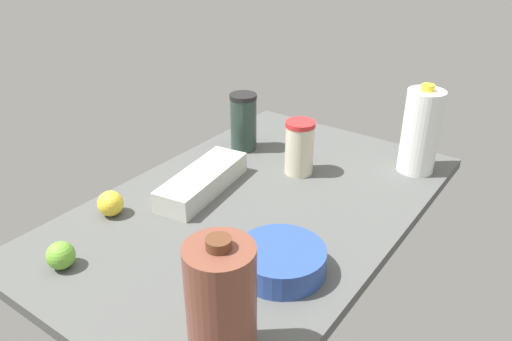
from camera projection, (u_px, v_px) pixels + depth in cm
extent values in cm
cube|color=#4E504E|center=(256.00, 208.00, 136.52)|extent=(120.00, 76.00, 3.00)
cylinder|color=#2A4998|center=(281.00, 260.00, 108.81)|extent=(19.74, 19.74, 5.97)
cube|color=beige|center=(203.00, 181.00, 140.53)|extent=(33.83, 15.33, 6.07)
cylinder|color=white|center=(421.00, 132.00, 147.33)|extent=(10.88, 10.88, 25.35)
cylinder|color=yellow|center=(428.00, 88.00, 141.04)|extent=(3.81, 3.81, 1.80)
cylinder|color=beige|center=(298.00, 149.00, 148.62)|extent=(8.55, 8.55, 15.09)
cylinder|color=red|center=(299.00, 124.00, 144.80)|extent=(8.80, 8.80, 1.40)
cylinder|color=brown|center=(221.00, 306.00, 83.60)|extent=(12.01, 12.01, 23.82)
cylinder|color=#59331E|center=(219.00, 243.00, 77.67)|extent=(4.20, 4.20, 1.80)
cylinder|color=#2A3E34|center=(244.00, 124.00, 162.96)|extent=(8.52, 8.52, 17.51)
cylinder|color=black|center=(243.00, 96.00, 158.58)|extent=(8.78, 8.78, 1.40)
sphere|color=#67AA33|center=(61.00, 255.00, 110.04)|extent=(6.33, 6.33, 6.33)
sphere|color=yellow|center=(111.00, 203.00, 129.17)|extent=(6.71, 6.71, 6.71)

